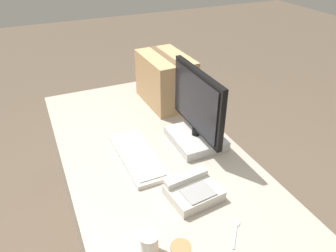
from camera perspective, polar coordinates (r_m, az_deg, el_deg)
name	(u,v)px	position (r m, az deg, el deg)	size (l,w,h in m)	color
ground_plane	(156,245)	(2.24, -2.18, -19.93)	(12.00, 12.00, 0.00)	brown
office_desk	(154,203)	(1.97, -2.40, -13.30)	(1.80, 0.90, 0.73)	#A89E8E
monitor	(197,118)	(1.73, 5.06, 1.47)	(0.48, 0.25, 0.42)	#B7B7B7
keyboard	(138,156)	(1.69, -5.24, -5.26)	(0.45, 0.18, 0.03)	beige
desk_phone	(193,191)	(1.46, 4.34, -11.17)	(0.20, 0.24, 0.08)	beige
paper_cup_left	(149,243)	(1.25, -3.28, -19.74)	(0.07, 0.07, 0.09)	white
spoon	(236,228)	(1.38, 11.75, -16.98)	(0.13, 0.11, 0.00)	#B2B2B7
cardboard_box	(166,80)	(2.15, -0.42, 8.09)	(0.42, 0.28, 0.32)	tan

